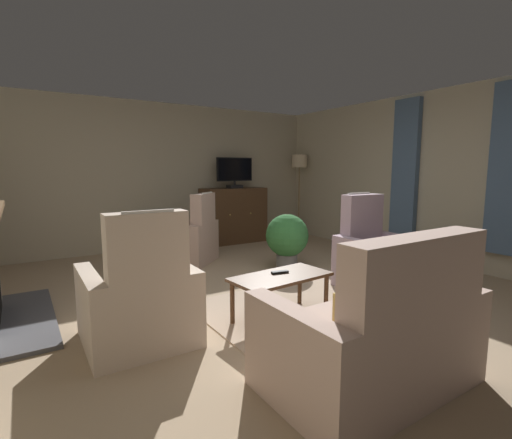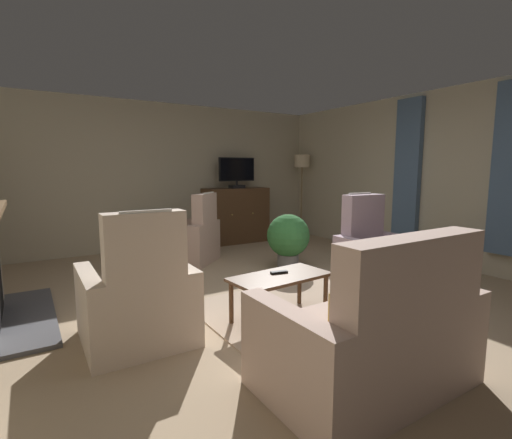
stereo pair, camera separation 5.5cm
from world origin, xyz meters
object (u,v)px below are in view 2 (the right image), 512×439
Objects in this scene: tv_cabinet at (236,216)px; cat at (104,288)px; armchair_by_fireplace at (380,262)px; coffee_table at (280,281)px; armchair_beside_cabinet at (187,241)px; tv_remote at (279,272)px; floor_lamp at (302,172)px; sofa_floral at (372,338)px; television at (237,172)px; armchair_angled_to_table at (138,302)px; potted_plant_small_fern_corner at (288,237)px.

tv_cabinet reaches higher than cat.
coffee_table is at bearing -176.31° from armchair_by_fireplace.
armchair_beside_cabinet is (-1.42, -0.99, -0.18)m from tv_cabinet.
floor_lamp is at bearing 59.64° from tv_remote.
floor_lamp is (3.19, 4.72, 1.04)m from sofa_floral.
tv_remote is 0.12× the size of sofa_floral.
coffee_table is 0.10m from tv_remote.
tv_cabinet is at bearing 35.28° from cat.
tv_cabinet is 0.73× the size of floor_lamp.
television is at bearing 34.55° from cat.
potted_plant_small_fern_corner is at bearing 26.46° from armchair_angled_to_table.
tv_remote is (0.03, 0.06, 0.07)m from coffee_table.
armchair_angled_to_table is (-1.27, 0.24, -0.04)m from coffee_table.
television is at bearing 90.68° from armchair_by_fireplace.
coffee_table is 1.30m from armchair_angled_to_table.
tv_cabinet is 1.88× the size of cat.
floor_lamp reaches higher than television.
tv_cabinet is 1.04× the size of armchair_beside_cabinet.
armchair_angled_to_table is at bearing -119.78° from armchair_beside_cabinet.
armchair_angled_to_table reaches higher than sofa_floral.
sofa_floral is at bearing -67.69° from cat.
cat is at bearing 112.31° from sofa_floral.
potted_plant_small_fern_corner is at bearing 103.91° from armchair_by_fireplace.
tv_remote is at bearing -112.84° from television.
sofa_floral is 3.04m from potted_plant_small_fern_corner.
armchair_beside_cabinet is at bearing 120.20° from armchair_by_fireplace.
television is 0.54× the size of sofa_floral.
television is at bearing 49.97° from armchair_angled_to_table.
tv_remote is (-1.47, -3.54, -0.06)m from tv_cabinet.
armchair_beside_cabinet is (0.05, 2.55, -0.12)m from tv_remote.
armchair_beside_cabinet is 1.06× the size of armchair_by_fireplace.
tv_cabinet is 3.50m from armchair_by_fireplace.
armchair_beside_cabinet is at bearing 88.24° from coffee_table.
floor_lamp is (2.97, 0.86, 1.05)m from armchair_beside_cabinet.
potted_plant_small_fern_corner is (-0.30, -2.07, -0.93)m from television.
tv_remote is at bearing -7.88° from armchair_angled_to_table.
coffee_table reaches higher than cat.
armchair_by_fireplace is 3.24m from cat.
armchair_by_fireplace is at bearing -59.80° from armchair_beside_cabinet.
armchair_by_fireplace reaches higher than sofa_floral.
potted_plant_small_fern_corner reaches higher than cat.
armchair_beside_cabinet reaches higher than coffee_table.
television is 3.89m from tv_remote.
armchair_angled_to_table is at bearing 177.12° from armchair_by_fireplace.
sofa_floral is at bearing -108.99° from television.
television is 3.98m from coffee_table.
armchair_angled_to_table reaches higher than potted_plant_small_fern_corner.
television is 0.43× the size of floor_lamp.
coffee_table is 0.58× the size of floor_lamp.
coffee_table is 2.10m from cat.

